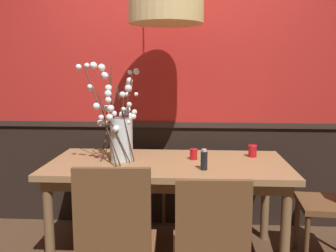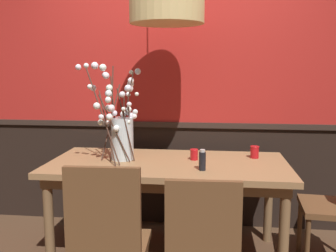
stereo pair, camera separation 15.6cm
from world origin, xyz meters
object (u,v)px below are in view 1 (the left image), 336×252
object	(u,v)px
chair_near_side_left	(116,239)
pendant_lamp	(166,6)
dining_table	(168,172)
chair_far_side_left	(147,165)
candle_holder_nearer_center	(253,151)
vase_with_blossoms	(120,130)
chair_far_side_right	(202,167)
condiment_bottle	(204,160)
chair_near_side_right	(211,244)
candle_holder_nearer_edge	(194,154)

from	to	relation	value
chair_near_side_left	pendant_lamp	world-z (taller)	pendant_lamp
dining_table	chair_far_side_left	distance (m)	0.88
candle_holder_nearer_center	vase_with_blossoms	bearing A→B (deg)	-170.77
chair_far_side_right	vase_with_blossoms	bearing A→B (deg)	-129.25
chair_near_side_left	vase_with_blossoms	distance (m)	1.04
pendant_lamp	dining_table	bearing A→B (deg)	-77.77
chair_far_side_left	condiment_bottle	size ratio (longest dim) A/B	6.15
chair_near_side_right	condiment_bottle	bearing A→B (deg)	91.84
chair_far_side_right	condiment_bottle	world-z (taller)	condiment_bottle
chair_far_side_left	vase_with_blossoms	size ratio (longest dim) A/B	1.21
dining_table	pendant_lamp	bearing A→B (deg)	102.23
chair_near_side_right	chair_near_side_left	xyz separation A→B (m)	(-0.53, -0.03, 0.03)
vase_with_blossoms	candle_holder_nearer_center	xyz separation A→B (m)	(1.06, 0.17, -0.19)
chair_far_side_right	condiment_bottle	bearing A→B (deg)	-91.29
chair_near_side_left	chair_far_side_right	world-z (taller)	chair_near_side_left
vase_with_blossoms	condiment_bottle	world-z (taller)	vase_with_blossoms
chair_far_side_right	pendant_lamp	size ratio (longest dim) A/B	0.90
chair_far_side_right	dining_table	bearing A→B (deg)	-108.93
chair_near_side_right	chair_near_side_left	size ratio (longest dim) A/B	0.94
dining_table	chair_near_side_right	bearing A→B (deg)	-71.17
condiment_bottle	pendant_lamp	distance (m)	1.18
chair_near_side_right	chair_far_side_right	world-z (taller)	chair_near_side_right
chair_far_side_left	chair_near_side_left	distance (m)	1.71
chair_near_side_right	candle_holder_nearer_center	xyz separation A→B (m)	(0.39, 1.05, 0.30)
dining_table	vase_with_blossoms	xyz separation A→B (m)	(-0.38, 0.03, 0.33)
dining_table	chair_far_side_left	size ratio (longest dim) A/B	1.98
chair_far_side_right	vase_with_blossoms	xyz separation A→B (m)	(-0.67, -0.82, 0.50)
chair_near_side_right	chair_far_side_left	bearing A→B (deg)	108.19
chair_far_side_left	chair_near_side_left	size ratio (longest dim) A/B	0.94
chair_far_side_right	pendant_lamp	bearing A→B (deg)	-112.05
chair_near_side_right	candle_holder_nearer_edge	world-z (taller)	chair_near_side_right
chair_near_side_right	pendant_lamp	xyz separation A→B (m)	(-0.31, 0.94, 1.43)
chair_far_side_right	candle_holder_nearer_edge	size ratio (longest dim) A/B	10.34
vase_with_blossoms	candle_holder_nearer_edge	xyz separation A→B (m)	(0.58, 0.05, -0.20)
candle_holder_nearer_edge	condiment_bottle	size ratio (longest dim) A/B	0.58
vase_with_blossoms	dining_table	bearing A→B (deg)	-4.82
chair_near_side_left	pendant_lamp	bearing A→B (deg)	77.35
condiment_bottle	vase_with_blossoms	bearing A→B (deg)	159.08
chair_far_side_left	candle_holder_nearer_edge	xyz separation A→B (m)	(0.46, -0.74, 0.29)
candle_holder_nearer_edge	chair_near_side_right	bearing A→B (deg)	-84.35
dining_table	vase_with_blossoms	distance (m)	0.50
chair_far_side_right	candle_holder_nearer_center	xyz separation A→B (m)	(0.38, -0.65, 0.31)
pendant_lamp	candle_holder_nearer_edge	bearing A→B (deg)	0.09
candle_holder_nearer_edge	pendant_lamp	xyz separation A→B (m)	(-0.22, -0.00, 1.13)
candle_holder_nearer_center	candle_holder_nearer_edge	bearing A→B (deg)	-166.20
candle_holder_nearer_center	candle_holder_nearer_edge	xyz separation A→B (m)	(-0.48, -0.12, -0.01)
dining_table	chair_near_side_right	size ratio (longest dim) A/B	2.00
chair_near_side_right	chair_near_side_left	world-z (taller)	chair_near_side_left
vase_with_blossoms	candle_holder_nearer_edge	bearing A→B (deg)	5.33
chair_far_side_left	chair_near_side_left	xyz separation A→B (m)	(0.02, -1.71, 0.02)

